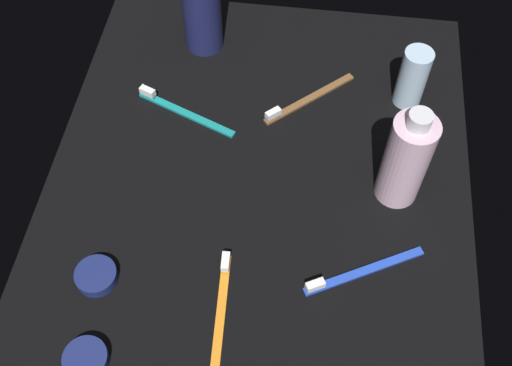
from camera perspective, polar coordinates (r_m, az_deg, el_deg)
ground_plane at (r=91.82cm, az=-0.00°, el=-1.24°), size 84.00×64.00×1.20cm
lotion_bottle at (r=106.05cm, az=-5.15°, el=16.39°), size 6.60×6.60×20.55cm
bodywash_bottle at (r=87.46cm, az=13.84°, el=2.14°), size 6.34×6.34×17.75cm
deodorant_stick at (r=101.68cm, az=14.42°, el=9.51°), size 4.59×4.59×10.64cm
toothbrush_orange at (r=82.51cm, az=-3.28°, el=-11.60°), size 18.04×2.22×2.10cm
toothbrush_teal at (r=101.09cm, az=-7.08°, el=6.83°), size 7.90×17.12×2.10cm
toothbrush_blue at (r=85.57cm, az=9.44°, el=-8.26°), size 9.52×16.45×2.10cm
toothbrush_brown at (r=101.98cm, az=4.55°, el=7.73°), size 12.94×14.17×2.10cm
cream_tin_left at (r=86.74cm, az=-14.70°, el=-8.39°), size 5.73×5.73×1.71cm
cream_tin_right at (r=82.64cm, az=-15.60°, el=-15.58°), size 5.68×5.68×1.76cm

